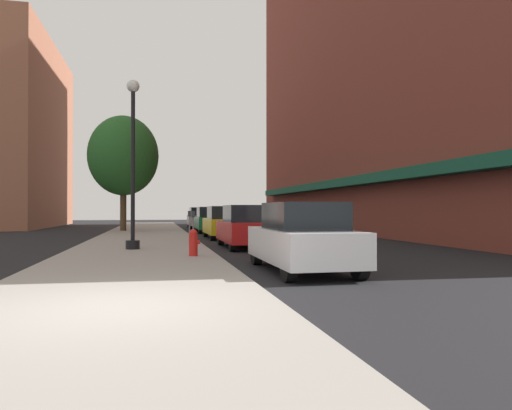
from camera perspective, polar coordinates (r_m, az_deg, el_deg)
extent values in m
plane|color=black|center=(25.29, -4.05, -3.92)|extent=(90.00, 90.00, 0.00)
cube|color=gray|center=(26.05, -13.12, -3.68)|extent=(4.80, 50.00, 0.12)
cube|color=brown|center=(34.71, 14.52, 20.46)|extent=(6.00, 40.00, 27.84)
cube|color=#144C38|center=(31.10, 9.03, 2.43)|extent=(0.90, 34.00, 0.50)
cube|color=#9E6047|center=(45.94, -26.57, 7.48)|extent=(6.00, 18.00, 15.72)
cylinder|color=black|center=(17.15, -14.52, -4.62)|extent=(0.48, 0.48, 0.30)
cylinder|color=black|center=(17.17, -14.50, 4.58)|extent=(0.14, 0.14, 5.20)
sphere|color=silver|center=(17.64, -14.48, 13.61)|extent=(0.44, 0.44, 0.44)
cylinder|color=red|center=(14.27, -7.50, -4.81)|extent=(0.26, 0.26, 0.62)
sphere|color=red|center=(14.25, -7.50, -3.37)|extent=(0.24, 0.24, 0.24)
cylinder|color=red|center=(14.28, -6.94, -4.45)|extent=(0.12, 0.10, 0.10)
cylinder|color=slate|center=(21.78, -7.96, -2.77)|extent=(0.06, 0.06, 1.05)
cube|color=#33383D|center=(21.77, -7.96, -1.04)|extent=(0.14, 0.09, 0.26)
cylinder|color=slate|center=(19.59, -7.52, -3.02)|extent=(0.06, 0.06, 1.05)
cube|color=#33383D|center=(19.57, -7.52, -1.10)|extent=(0.14, 0.09, 0.26)
cylinder|color=#4C3823|center=(32.20, -15.58, -0.12)|extent=(0.40, 0.40, 3.19)
ellipsoid|color=#235B23|center=(32.39, -15.57, 5.71)|extent=(4.51, 4.51, 5.19)
cylinder|color=black|center=(12.94, 0.04, -5.74)|extent=(0.22, 0.64, 0.64)
cylinder|color=black|center=(13.35, 6.64, -5.58)|extent=(0.22, 0.64, 0.64)
cylinder|color=black|center=(9.85, 3.93, -7.39)|extent=(0.22, 0.64, 0.64)
cylinder|color=black|center=(10.38, 12.30, -7.02)|extent=(0.22, 0.64, 0.64)
cube|color=silver|center=(11.57, 5.49, -4.77)|extent=(1.80, 4.30, 0.76)
cube|color=black|center=(11.39, 5.71, -1.31)|extent=(1.56, 2.20, 0.64)
cylinder|color=black|center=(20.07, -4.25, -3.89)|extent=(0.22, 0.64, 0.64)
cylinder|color=black|center=(20.34, 0.11, -3.85)|extent=(0.22, 0.64, 0.64)
cylinder|color=black|center=(16.91, -2.81, -4.52)|extent=(0.22, 0.64, 0.64)
cylinder|color=black|center=(17.23, 2.34, -4.45)|extent=(0.22, 0.64, 0.64)
cube|color=red|center=(18.60, -1.21, -3.17)|extent=(1.80, 4.30, 0.76)
cube|color=black|center=(18.44, -1.12, -1.02)|extent=(1.56, 2.20, 0.64)
cylinder|color=black|center=(26.11, -6.03, -3.11)|extent=(0.22, 0.64, 0.64)
cylinder|color=black|center=(26.31, -2.65, -3.09)|extent=(0.22, 0.64, 0.64)
cylinder|color=black|center=(22.93, -5.21, -3.47)|extent=(0.22, 0.64, 0.64)
cylinder|color=black|center=(23.16, -1.37, -3.44)|extent=(0.22, 0.64, 0.64)
cube|color=gold|center=(24.60, -3.84, -2.53)|extent=(1.80, 4.30, 0.76)
cube|color=black|center=(24.44, -3.79, -0.90)|extent=(1.56, 2.20, 0.64)
cylinder|color=black|center=(32.63, -7.21, -2.59)|extent=(0.22, 0.64, 0.64)
cylinder|color=black|center=(32.79, -4.49, -2.59)|extent=(0.22, 0.64, 0.64)
cylinder|color=black|center=(29.44, -6.70, -2.82)|extent=(0.22, 0.64, 0.64)
cylinder|color=black|center=(29.63, -3.69, -2.81)|extent=(0.22, 0.64, 0.64)
cube|color=#196638|center=(31.10, -5.54, -2.11)|extent=(1.80, 4.30, 0.76)
cube|color=black|center=(30.94, -5.50, -0.82)|extent=(1.56, 2.20, 0.64)
cylinder|color=black|center=(39.66, -8.04, -2.23)|extent=(0.22, 0.64, 0.64)
cylinder|color=black|center=(39.80, -5.80, -2.22)|extent=(0.22, 0.64, 0.64)
cylinder|color=black|center=(36.47, -7.71, -2.38)|extent=(0.22, 0.64, 0.64)
cylinder|color=black|center=(36.62, -5.27, -2.37)|extent=(0.22, 0.64, 0.64)
cube|color=#B2B2BA|center=(38.12, -6.71, -1.82)|extent=(1.80, 4.30, 0.76)
cube|color=black|center=(37.96, -6.69, -0.77)|extent=(1.56, 2.20, 0.64)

